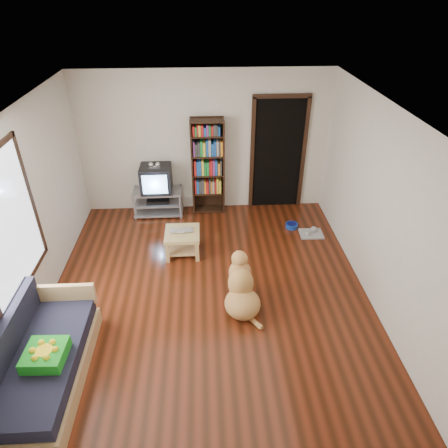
{
  "coord_description": "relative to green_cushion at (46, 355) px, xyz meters",
  "views": [
    {
      "loc": [
        -0.03,
        -4.4,
        3.88
      ],
      "look_at": [
        0.24,
        0.37,
        0.9
      ],
      "focal_mm": 32.0,
      "sensor_mm": 36.0,
      "label": 1
    }
  ],
  "objects": [
    {
      "name": "ground",
      "position": [
        1.75,
        1.47,
        -0.49
      ],
      "size": [
        5.0,
        5.0,
        0.0
      ],
      "primitive_type": "plane",
      "color": "#59200F",
      "rests_on": "ground"
    },
    {
      "name": "ceiling",
      "position": [
        1.75,
        1.47,
        2.11
      ],
      "size": [
        5.0,
        5.0,
        0.0
      ],
      "primitive_type": "plane",
      "rotation": [
        3.14,
        0.0,
        0.0
      ],
      "color": "white",
      "rests_on": "ground"
    },
    {
      "name": "wall_back",
      "position": [
        1.75,
        3.97,
        0.81
      ],
      "size": [
        4.5,
        0.0,
        4.5
      ],
      "primitive_type": "plane",
      "rotation": [
        1.57,
        0.0,
        0.0
      ],
      "color": "beige",
      "rests_on": "ground"
    },
    {
      "name": "wall_front",
      "position": [
        1.75,
        -1.03,
        0.81
      ],
      "size": [
        4.5,
        0.0,
        4.5
      ],
      "primitive_type": "plane",
      "rotation": [
        -1.57,
        0.0,
        0.0
      ],
      "color": "beige",
      "rests_on": "ground"
    },
    {
      "name": "wall_left",
      "position": [
        -0.5,
        1.47,
        0.81
      ],
      "size": [
        0.0,
        5.0,
        5.0
      ],
      "primitive_type": "plane",
      "rotation": [
        1.57,
        0.0,
        1.57
      ],
      "color": "beige",
      "rests_on": "ground"
    },
    {
      "name": "wall_right",
      "position": [
        4.0,
        1.47,
        0.81
      ],
      "size": [
        0.0,
        5.0,
        5.0
      ],
      "primitive_type": "plane",
      "rotation": [
        1.57,
        0.0,
        -1.57
      ],
      "color": "beige",
      "rests_on": "ground"
    },
    {
      "name": "green_cushion",
      "position": [
        0.0,
        0.0,
        0.0
      ],
      "size": [
        0.43,
        0.43,
        0.14
      ],
      "primitive_type": "cube",
      "rotation": [
        0.0,
        0.0,
        -0.03
      ],
      "color": "green",
      "rests_on": "sofa"
    },
    {
      "name": "laptop",
      "position": [
        1.35,
        2.4,
        -0.07
      ],
      "size": [
        0.38,
        0.26,
        0.03
      ],
      "primitive_type": "imported",
      "rotation": [
        0.0,
        0.0,
        0.07
      ],
      "color": "white",
      "rests_on": "coffee_table"
    },
    {
      "name": "dog_bowl",
      "position": [
        3.28,
        3.09,
        -0.45
      ],
      "size": [
        0.22,
        0.22,
        0.08
      ],
      "primitive_type": "cylinder",
      "color": "navy",
      "rests_on": "ground"
    },
    {
      "name": "grey_rag",
      "position": [
        3.58,
        2.84,
        -0.47
      ],
      "size": [
        0.41,
        0.33,
        0.03
      ],
      "primitive_type": "cube",
      "rotation": [
        0.0,
        0.0,
        -0.02
      ],
      "color": "#ACACAC",
      "rests_on": "ground"
    },
    {
      "name": "window",
      "position": [
        -0.48,
        0.97,
        1.01
      ],
      "size": [
        0.03,
        1.46,
        1.7
      ],
      "color": "white",
      "rests_on": "wall_left"
    },
    {
      "name": "doorway",
      "position": [
        3.1,
        3.95,
        0.63
      ],
      "size": [
        1.03,
        0.05,
        2.19
      ],
      "color": "black",
      "rests_on": "wall_back"
    },
    {
      "name": "tv_stand",
      "position": [
        0.85,
        3.72,
        -0.22
      ],
      "size": [
        0.9,
        0.45,
        0.5
      ],
      "color": "#99999E",
      "rests_on": "ground"
    },
    {
      "name": "crt_tv",
      "position": [
        0.85,
        3.74,
        0.25
      ],
      "size": [
        0.55,
        0.52,
        0.58
      ],
      "color": "black",
      "rests_on": "tv_stand"
    },
    {
      "name": "bookshelf",
      "position": [
        1.8,
        3.81,
        0.51
      ],
      "size": [
        0.6,
        0.3,
        1.8
      ],
      "color": "black",
      "rests_on": "ground"
    },
    {
      "name": "sofa",
      "position": [
        -0.12,
        0.09,
        -0.23
      ],
      "size": [
        0.8,
        1.8,
        0.8
      ],
      "color": "tan",
      "rests_on": "ground"
    },
    {
      "name": "coffee_table",
      "position": [
        1.35,
        2.43,
        -0.21
      ],
      "size": [
        0.55,
        0.55,
        0.4
      ],
      "color": "tan",
      "rests_on": "ground"
    },
    {
      "name": "dog",
      "position": [
        2.18,
        1.15,
        -0.21
      ],
      "size": [
        0.51,
        0.93,
        0.78
      ],
      "color": "tan",
      "rests_on": "ground"
    }
  ]
}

